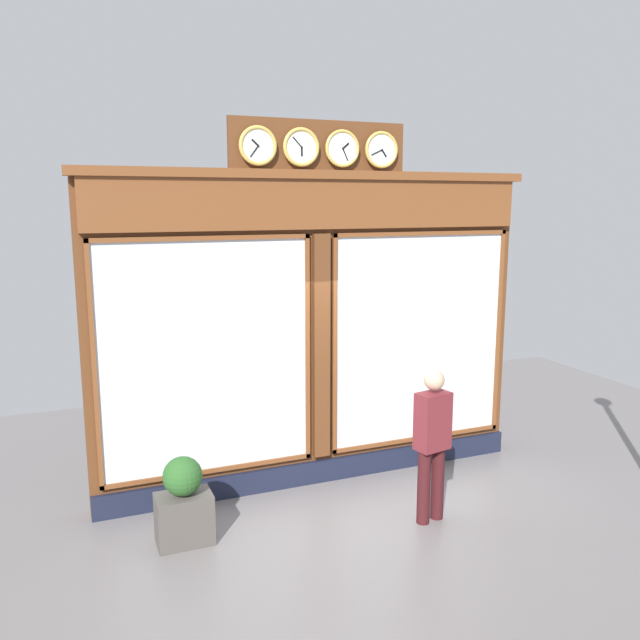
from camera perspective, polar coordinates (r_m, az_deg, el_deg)
ground_plane at (r=6.11m, az=10.89°, el=-23.83°), size 14.00×14.00×0.00m
shop_facade at (r=7.81m, az=-0.35°, el=-0.68°), size 5.48×0.42×4.32m
pedestrian at (r=7.10m, az=9.85°, el=-10.28°), size 0.40×0.29×1.69m
planter_box at (r=6.98m, az=-11.86°, el=-16.75°), size 0.56×0.36×0.52m
planter_shrub at (r=6.79m, az=-12.01°, el=-13.31°), size 0.40×0.40×0.40m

